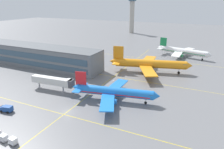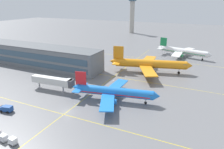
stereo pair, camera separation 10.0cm
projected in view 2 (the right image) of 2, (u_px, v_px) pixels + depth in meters
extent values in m
plane|color=slate|center=(68.00, 112.00, 68.22)|extent=(600.00, 600.00, 0.00)
cylinder|color=blue|center=(115.00, 92.00, 74.51)|extent=(27.65, 8.63, 3.27)
cone|color=blue|center=(157.00, 96.00, 71.19)|extent=(2.83, 3.58, 3.21)
cone|color=blue|center=(76.00, 87.00, 77.77)|extent=(3.31, 3.59, 3.11)
cube|color=red|center=(81.00, 78.00, 76.02)|extent=(4.11, 1.12, 5.17)
cube|color=blue|center=(78.00, 90.00, 75.01)|extent=(3.58, 4.93, 0.21)
cube|color=blue|center=(83.00, 85.00, 79.73)|extent=(3.58, 4.93, 0.21)
cube|color=blue|center=(107.00, 102.00, 68.19)|extent=(9.23, 13.63, 0.34)
cube|color=blue|center=(117.00, 85.00, 81.56)|extent=(4.62, 12.96, 0.34)
cylinder|color=blue|center=(112.00, 101.00, 70.93)|extent=(3.23, 2.35, 1.81)
cylinder|color=blue|center=(118.00, 91.00, 79.12)|extent=(3.23, 2.35, 1.81)
cube|color=#385166|center=(151.00, 94.00, 71.47)|extent=(2.11, 3.26, 0.60)
cube|color=red|center=(115.00, 93.00, 74.65)|extent=(25.50, 8.23, 0.31)
cylinder|color=#99999E|center=(146.00, 100.00, 72.73)|extent=(0.24, 0.24, 1.42)
cylinder|color=black|center=(146.00, 103.00, 73.05)|extent=(1.00, 0.57, 0.95)
cylinder|color=#99999E|center=(109.00, 99.00, 73.56)|extent=(0.24, 0.24, 1.42)
cylinder|color=black|center=(109.00, 102.00, 73.88)|extent=(1.00, 0.57, 0.95)
cylinder|color=#99999E|center=(112.00, 94.00, 77.65)|extent=(0.24, 0.24, 1.42)
cylinder|color=black|center=(112.00, 96.00, 77.98)|extent=(1.00, 0.57, 0.95)
cylinder|color=orange|center=(150.00, 64.00, 104.12)|extent=(34.86, 13.11, 4.15)
cone|color=orange|center=(190.00, 66.00, 101.03)|extent=(3.80, 4.67, 4.07)
cone|color=orange|center=(113.00, 61.00, 107.11)|extent=(4.40, 4.72, 3.95)
cube|color=orange|center=(118.00, 52.00, 105.05)|extent=(5.17, 1.74, 6.56)
cube|color=orange|center=(116.00, 63.00, 103.69)|extent=(4.86, 6.40, 0.26)
cube|color=orange|center=(118.00, 60.00, 109.77)|extent=(4.86, 6.40, 0.26)
cube|color=orange|center=(148.00, 71.00, 95.91)|extent=(12.52, 17.19, 0.44)
cube|color=orange|center=(148.00, 60.00, 113.12)|extent=(6.56, 16.68, 0.44)
cylinder|color=#333338|center=(151.00, 71.00, 99.52)|extent=(4.19, 3.18, 2.30)
cylinder|color=#333338|center=(151.00, 64.00, 110.05)|extent=(4.19, 3.18, 2.30)
cube|color=#385166|center=(184.00, 64.00, 101.24)|extent=(2.89, 4.20, 0.77)
cube|color=orange|center=(150.00, 65.00, 104.29)|extent=(32.17, 12.42, 0.39)
cylinder|color=#99999E|center=(179.00, 70.00, 102.70)|extent=(0.31, 0.31, 1.80)
cylinder|color=black|center=(179.00, 73.00, 103.11)|extent=(1.29, 0.79, 1.20)
cylinder|color=#99999E|center=(146.00, 70.00, 102.75)|extent=(0.31, 0.31, 1.80)
cylinder|color=black|center=(146.00, 73.00, 103.16)|extent=(1.29, 0.79, 1.20)
cylinder|color=#99999E|center=(146.00, 67.00, 108.01)|extent=(0.31, 0.31, 1.80)
cylinder|color=black|center=(146.00, 69.00, 108.42)|extent=(1.29, 0.79, 1.20)
cylinder|color=white|center=(183.00, 51.00, 132.44)|extent=(30.15, 10.36, 3.58)
cone|color=white|center=(210.00, 55.00, 122.95)|extent=(3.18, 3.97, 3.51)
cone|color=white|center=(160.00, 47.00, 141.96)|extent=(3.71, 4.00, 3.40)
cube|color=#197F47|center=(164.00, 42.00, 139.16)|extent=(4.48, 1.36, 5.65)
cube|color=white|center=(161.00, 48.00, 138.72)|extent=(4.05, 5.45, 0.23)
cube|color=white|center=(164.00, 47.00, 142.90)|extent=(4.05, 5.45, 0.23)
cube|color=white|center=(177.00, 54.00, 127.27)|extent=(5.19, 14.22, 0.38)
cube|color=white|center=(186.00, 50.00, 139.09)|extent=(10.44, 14.86, 0.38)
cylinder|color=#2D9956|center=(181.00, 55.00, 129.32)|extent=(3.57, 2.66, 1.98)
cylinder|color=#2D9956|center=(186.00, 53.00, 136.55)|extent=(3.57, 2.66, 1.98)
cube|color=#385166|center=(207.00, 54.00, 124.04)|extent=(2.40, 3.59, 0.66)
cube|color=#197F47|center=(183.00, 52.00, 132.59)|extent=(27.81, 9.84, 0.34)
cylinder|color=#99999E|center=(203.00, 58.00, 126.09)|extent=(0.26, 0.26, 1.55)
cylinder|color=black|center=(202.00, 59.00, 126.44)|extent=(1.10, 0.65, 1.04)
cylinder|color=#99999E|center=(179.00, 55.00, 132.51)|extent=(0.26, 0.26, 1.55)
cylinder|color=black|center=(179.00, 57.00, 132.86)|extent=(1.10, 0.65, 1.04)
cylinder|color=#99999E|center=(182.00, 54.00, 136.13)|extent=(0.26, 0.26, 1.55)
cylinder|color=black|center=(181.00, 55.00, 136.48)|extent=(1.10, 0.65, 1.04)
cube|color=yellow|center=(64.00, 114.00, 66.51)|extent=(146.07, 0.20, 0.01)
cube|color=yellow|center=(114.00, 77.00, 99.42)|extent=(146.07, 0.20, 0.01)
cube|color=yellow|center=(139.00, 58.00, 132.33)|extent=(146.07, 0.20, 0.01)
cube|color=yellow|center=(114.00, 77.00, 99.42)|extent=(0.20, 127.45, 0.01)
cube|color=#1E4793|center=(8.00, 108.00, 67.63)|extent=(3.31, 2.45, 1.70)
cube|color=#1E4793|center=(3.00, 108.00, 68.12)|extent=(1.63, 2.02, 1.40)
cube|color=#385166|center=(1.00, 107.00, 68.11)|extent=(0.66, 1.64, 0.70)
cylinder|color=black|center=(5.00, 109.00, 69.21)|extent=(0.84, 0.43, 0.80)
cylinder|color=black|center=(1.00, 111.00, 67.48)|extent=(0.84, 0.43, 0.80)
cylinder|color=black|center=(12.00, 110.00, 68.63)|extent=(0.84, 0.43, 0.80)
cylinder|color=black|center=(8.00, 112.00, 66.89)|extent=(0.84, 0.43, 0.80)
cylinder|color=#99999E|center=(0.00, 137.00, 55.06)|extent=(0.70, 0.13, 0.08)
cylinder|color=black|center=(1.00, 136.00, 55.86)|extent=(0.25, 0.12, 0.24)
cube|color=#99999E|center=(4.00, 140.00, 53.88)|extent=(2.20, 1.74, 0.12)
cube|color=silver|center=(3.00, 137.00, 53.60)|extent=(1.99, 1.57, 1.50)
cube|color=silver|center=(2.00, 140.00, 53.29)|extent=(1.93, 0.69, 0.57)
cylinder|color=#99999E|center=(7.00, 142.00, 53.26)|extent=(0.70, 0.13, 0.08)
cylinder|color=black|center=(4.00, 143.00, 53.04)|extent=(0.25, 0.12, 0.24)
cylinder|color=black|center=(8.00, 140.00, 54.06)|extent=(0.25, 0.12, 0.24)
cylinder|color=black|center=(0.00, 141.00, 53.81)|extent=(0.25, 0.12, 0.24)
cylinder|color=black|center=(4.00, 138.00, 54.83)|extent=(0.25, 0.12, 0.24)
cube|color=#99999E|center=(13.00, 143.00, 52.66)|extent=(2.20, 1.74, 0.12)
cube|color=silver|center=(13.00, 141.00, 52.38)|extent=(1.99, 1.57, 1.50)
cube|color=silver|center=(11.00, 144.00, 52.07)|extent=(1.93, 0.69, 0.57)
cylinder|color=#99999E|center=(17.00, 145.00, 52.04)|extent=(0.70, 0.13, 0.08)
cylinder|color=black|center=(13.00, 146.00, 51.82)|extent=(0.25, 0.12, 0.24)
cylinder|color=black|center=(18.00, 143.00, 52.84)|extent=(0.25, 0.12, 0.24)
cylinder|color=black|center=(9.00, 144.00, 52.60)|extent=(0.25, 0.12, 0.24)
cylinder|color=black|center=(13.00, 141.00, 53.62)|extent=(0.25, 0.12, 0.24)
cube|color=silver|center=(50.00, 80.00, 83.51)|extent=(16.83, 4.00, 2.70)
cylinder|color=silver|center=(68.00, 83.00, 80.75)|extent=(3.38, 3.38, 2.97)
cube|color=#47474C|center=(71.00, 84.00, 80.33)|extent=(1.83, 3.09, 2.97)
cylinder|color=#99999E|center=(63.00, 87.00, 82.28)|extent=(0.56, 0.56, 4.10)
cube|color=#99999E|center=(63.00, 92.00, 82.94)|extent=(1.18, 1.18, 0.20)
cylinder|color=#99999E|center=(39.00, 83.00, 86.13)|extent=(0.56, 0.56, 4.10)
cube|color=#99999E|center=(40.00, 87.00, 86.79)|extent=(1.18, 1.18, 0.20)
cube|color=slate|center=(36.00, 56.00, 115.42)|extent=(78.41, 13.77, 10.85)
cube|color=#385166|center=(26.00, 55.00, 108.85)|extent=(75.28, 0.16, 3.04)
cube|color=#385166|center=(27.00, 63.00, 110.24)|extent=(75.28, 0.16, 2.60)
cube|color=#55595D|center=(35.00, 46.00, 113.49)|extent=(78.41, 13.77, 0.50)
cylinder|color=#ADA89E|center=(132.00, 17.00, 227.51)|extent=(5.20, 5.20, 33.94)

